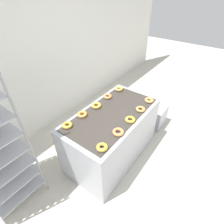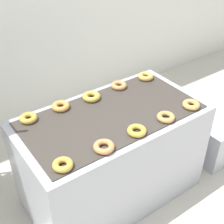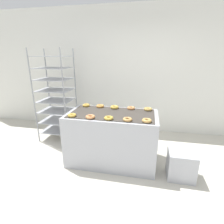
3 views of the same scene
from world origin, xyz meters
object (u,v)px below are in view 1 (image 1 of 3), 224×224
at_px(donut_far_rightmost, 119,89).
at_px(donut_near_rightmost, 149,100).
at_px(glaze_bin, 155,116).
at_px(donut_far_right, 108,96).
at_px(donut_near_leftmost, 102,147).
at_px(donut_far_left, 82,114).
at_px(donut_far_center, 96,105).
at_px(donut_near_left, 118,132).
at_px(donut_far_leftmost, 67,125).
at_px(donut_near_center, 130,120).
at_px(donut_near_right, 140,109).
at_px(fryer_machine, 112,136).

bearing_deg(donut_far_rightmost, donut_near_rightmost, -91.00).
distance_m(glaze_bin, donut_far_right, 1.18).
relative_size(donut_near_leftmost, donut_far_left, 0.93).
bearing_deg(donut_far_center, donut_far_left, 175.31).
relative_size(donut_far_center, donut_far_right, 1.09).
relative_size(donut_near_leftmost, donut_near_left, 0.92).
distance_m(donut_near_left, donut_far_leftmost, 0.64).
xyz_separation_m(donut_far_center, donut_far_right, (0.29, 0.02, -0.00)).
distance_m(donut_near_leftmost, donut_far_leftmost, 0.57).
xyz_separation_m(donut_near_leftmost, donut_far_center, (0.55, 0.55, 0.00)).
xyz_separation_m(donut_far_leftmost, donut_far_right, (0.82, -0.00, -0.00)).
xyz_separation_m(donut_near_left, donut_near_center, (0.28, 0.00, -0.00)).
bearing_deg(donut_far_leftmost, donut_near_right, -34.70).
height_order(donut_far_center, donut_far_right, donut_far_center).
bearing_deg(donut_near_rightmost, glaze_bin, 4.99).
bearing_deg(donut_far_rightmost, donut_far_leftmost, 179.07).
bearing_deg(donut_far_leftmost, donut_far_center, -2.26).
xyz_separation_m(glaze_bin, donut_far_leftmost, (-1.64, 0.52, 0.68)).
bearing_deg(fryer_machine, donut_near_leftmost, -153.82).
relative_size(donut_near_rightmost, donut_far_leftmost, 1.04).
xyz_separation_m(donut_near_leftmost, donut_far_rightmost, (1.13, 0.55, 0.00)).
xyz_separation_m(donut_near_center, donut_far_leftmost, (-0.55, 0.57, 0.00)).
height_order(donut_near_leftmost, donut_near_rightmost, donut_near_rightmost).
height_order(fryer_machine, donut_far_left, donut_far_left).
height_order(donut_near_leftmost, donut_far_right, same).
xyz_separation_m(donut_near_left, donut_near_rightmost, (0.83, 0.01, 0.00)).
bearing_deg(donut_near_right, donut_near_left, -179.44).
xyz_separation_m(glaze_bin, donut_near_rightmost, (-0.54, -0.05, 0.68)).
xyz_separation_m(fryer_machine, donut_near_leftmost, (-0.57, -0.28, 0.46)).
height_order(fryer_machine, donut_near_right, donut_near_right).
distance_m(donut_near_left, donut_far_rightmost, 1.01).
height_order(glaze_bin, donut_near_left, donut_near_left).
distance_m(donut_near_rightmost, donut_far_left, 1.01).
relative_size(donut_near_leftmost, donut_far_right, 0.96).
distance_m(donut_near_center, donut_far_center, 0.55).
xyz_separation_m(fryer_machine, donut_far_rightmost, (0.57, 0.27, 0.46)).
bearing_deg(donut_near_center, donut_near_rightmost, 0.44).
bearing_deg(glaze_bin, donut_near_left, -177.64).
relative_size(donut_far_right, donut_far_rightmost, 0.96).
height_order(donut_far_left, donut_far_rightmost, donut_far_rightmost).
distance_m(donut_near_leftmost, donut_near_center, 0.57).
bearing_deg(donut_near_leftmost, donut_near_right, -0.24).
bearing_deg(donut_far_center, donut_near_center, -87.89).
bearing_deg(donut_near_center, donut_far_center, 92.11).
height_order(donut_near_center, donut_far_center, donut_far_center).
xyz_separation_m(donut_near_rightmost, donut_far_center, (-0.57, 0.55, 0.00)).
bearing_deg(fryer_machine, donut_near_rightmost, -26.56).
relative_size(donut_near_left, donut_far_right, 1.05).
bearing_deg(donut_near_leftmost, donut_far_right, 33.86).
relative_size(glaze_bin, donut_near_center, 3.12).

